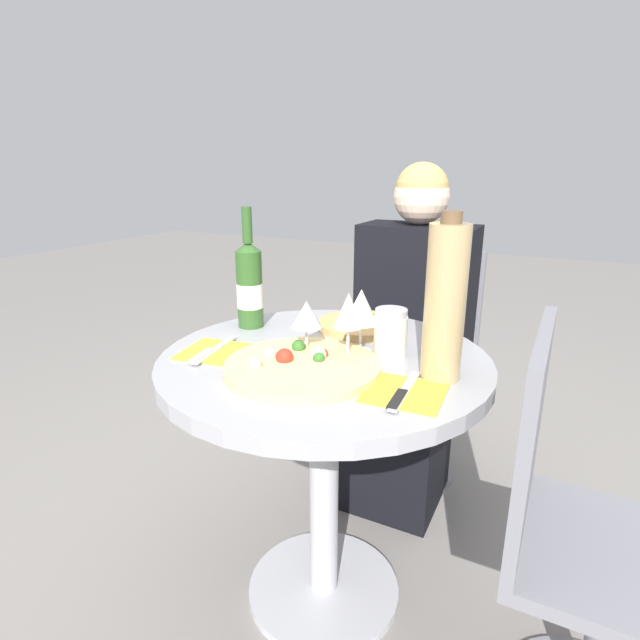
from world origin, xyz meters
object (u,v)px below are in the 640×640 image
chair_empty_side (582,549)px  tall_carafe (445,303)px  wine_bottle (250,285)px  seated_diner (406,355)px  pizza_large (304,366)px  chair_behind_diner (416,368)px  dining_table (324,413)px

chair_empty_side → tall_carafe: size_ratio=2.43×
wine_bottle → chair_empty_side: bearing=-9.3°
seated_diner → pizza_large: bearing=87.8°
chair_behind_diner → dining_table: bearing=87.7°
dining_table → tall_carafe: (0.27, -0.01, 0.32)m
wine_bottle → seated_diner: bearing=56.3°
dining_table → chair_behind_diner: chair_behind_diner is taller
chair_empty_side → wine_bottle: (-0.87, 0.14, 0.41)m
chair_empty_side → tall_carafe: (-0.31, 0.03, 0.46)m
chair_empty_side → pizza_large: bearing=-83.0°
dining_table → wine_bottle: bearing=159.0°
dining_table → chair_empty_side: 0.60m
chair_empty_side → tall_carafe: bearing=-95.2°
seated_diner → wine_bottle: bearing=56.3°
pizza_large → wine_bottle: wine_bottle is taller
chair_empty_side → wine_bottle: size_ratio=2.57×
chair_behind_diner → chair_empty_side: size_ratio=1.00×
dining_table → pizza_large: pizza_large is taller
chair_behind_diner → tall_carafe: 0.89m
chair_behind_diner → tall_carafe: bearing=108.9°
chair_behind_diner → seated_diner: (-0.00, -0.14, 0.10)m
dining_table → chair_behind_diner: bearing=87.7°
pizza_large → tall_carafe: 0.33m
chair_empty_side → wine_bottle: 0.97m
wine_bottle → chair_behind_diner: bearing=62.8°
chair_behind_diner → wine_bottle: 0.80m
dining_table → pizza_large: bearing=-89.0°
pizza_large → chair_empty_side: bearing=7.0°
chair_behind_diner → tall_carafe: size_ratio=2.43×
dining_table → chair_empty_side: (0.59, -0.03, -0.14)m
chair_empty_side → wine_bottle: bearing=-99.3°
dining_table → chair_empty_side: bearing=-3.3°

